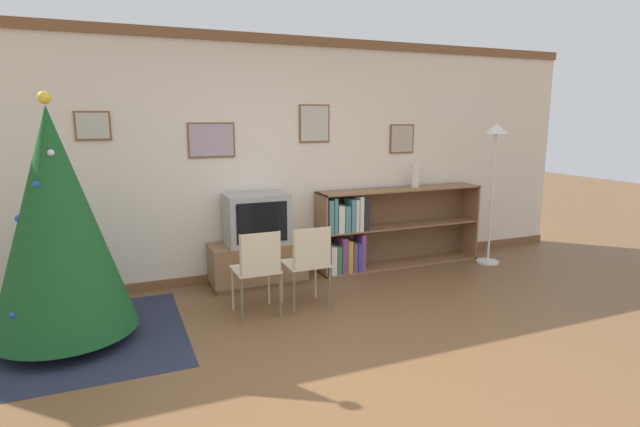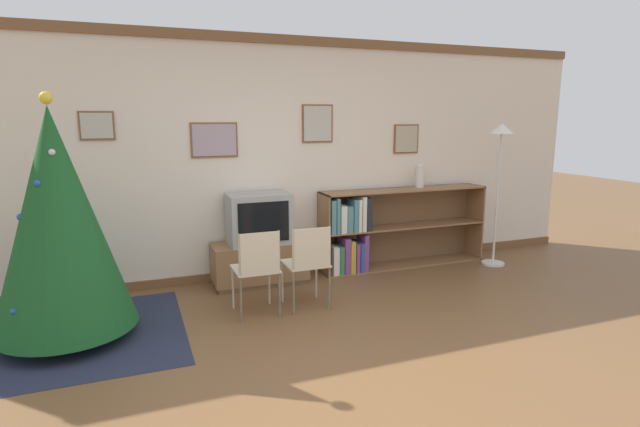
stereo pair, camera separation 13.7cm
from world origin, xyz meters
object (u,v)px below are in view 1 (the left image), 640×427
at_px(tv_console, 258,264).
at_px(folding_chair_right, 309,262).
at_px(television, 257,219).
at_px(bookshelf, 372,231).
at_px(standing_lamp, 495,157).
at_px(folding_chair_left, 258,268).
at_px(vase, 416,176).
at_px(christmas_tree, 57,222).

xyz_separation_m(tv_console, folding_chair_right, (0.25, -0.90, 0.24)).
height_order(television, bookshelf, television).
xyz_separation_m(television, standing_lamp, (2.92, -0.33, 0.60)).
bearing_deg(television, tv_console, 90.00).
xyz_separation_m(folding_chair_left, standing_lamp, (3.17, 0.57, 0.87)).
bearing_deg(folding_chair_left, vase, 23.27).
xyz_separation_m(christmas_tree, vase, (3.91, 0.89, 0.10)).
xyz_separation_m(television, bookshelf, (1.45, 0.06, -0.27)).
relative_size(christmas_tree, bookshelf, 0.94).
bearing_deg(bookshelf, vase, 3.52).
xyz_separation_m(folding_chair_right, vase, (1.83, 1.00, 0.63)).
height_order(tv_console, folding_chair_right, folding_chair_right).
relative_size(television, folding_chair_left, 0.81).
xyz_separation_m(christmas_tree, standing_lamp, (4.76, 0.46, 0.33)).
bearing_deg(standing_lamp, folding_chair_left, -169.83).
distance_m(christmas_tree, folding_chair_left, 1.68).
xyz_separation_m(vase, standing_lamp, (0.84, -0.43, 0.23)).
height_order(tv_console, bookshelf, bookshelf).
xyz_separation_m(tv_console, standing_lamp, (2.92, -0.34, 1.11)).
xyz_separation_m(folding_chair_left, folding_chair_right, (0.49, 0.00, 0.00)).
relative_size(bookshelf, standing_lamp, 1.23).
bearing_deg(folding_chair_left, christmas_tree, 176.16).
relative_size(television, bookshelf, 0.31).
height_order(television, standing_lamp, standing_lamp).
height_order(tv_console, standing_lamp, standing_lamp).
height_order(folding_chair_left, standing_lamp, standing_lamp).
distance_m(tv_console, vase, 2.25).
bearing_deg(standing_lamp, vase, 152.86).
relative_size(television, standing_lamp, 0.38).
xyz_separation_m(folding_chair_right, bookshelf, (1.20, 0.96, -0.01)).
distance_m(bookshelf, vase, 0.90).
xyz_separation_m(tv_console, vase, (2.08, 0.10, 0.87)).
bearing_deg(tv_console, vase, 2.66).
height_order(folding_chair_right, vase, vase).
bearing_deg(folding_chair_left, bookshelf, 29.51).
distance_m(folding_chair_left, folding_chair_right, 0.49).
bearing_deg(bookshelf, folding_chair_left, -150.49).
bearing_deg(television, bookshelf, 2.38).
xyz_separation_m(television, folding_chair_left, (-0.25, -0.90, -0.27)).
bearing_deg(tv_console, folding_chair_left, -105.32).
distance_m(christmas_tree, vase, 4.02).
distance_m(christmas_tree, television, 2.02).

